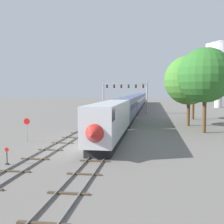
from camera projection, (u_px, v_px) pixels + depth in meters
ground_plane at (88, 147)px, 31.43m from camera, size 400.00×400.00×0.00m
track_main at (136, 110)px, 90.40m from camera, size 2.60×200.00×0.16m
track_near at (110, 115)px, 71.41m from camera, size 2.60×160.00×0.16m
passenger_train at (136, 102)px, 86.36m from camera, size 3.04×124.79×4.80m
signal_gantry at (125, 90)px, 75.82m from camera, size 12.10×0.49×8.58m
water_tower at (219, 55)px, 101.86m from camera, size 9.68×9.68×23.82m
switch_stand at (7, 159)px, 24.17m from camera, size 0.36×0.24×1.46m
stop_sign at (27, 127)px, 34.67m from camera, size 0.76×0.08×2.88m
trackside_tree_left at (205, 75)px, 41.62m from camera, size 7.97×7.97×12.41m
trackside_tree_mid at (189, 80)px, 49.92m from camera, size 8.57×8.57×12.27m
trackside_tree_right at (194, 77)px, 61.15m from camera, size 8.77×8.77×13.48m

